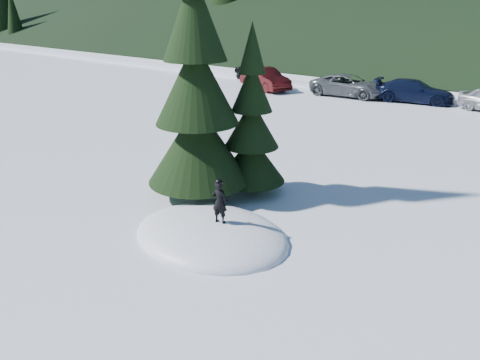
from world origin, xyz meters
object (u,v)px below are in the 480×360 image
Objects in this scene: car_1 at (265,79)px; car_3 at (414,91)px; spruce_tall at (197,94)px; spruce_short at (252,130)px; car_2 at (349,86)px; car_0 at (251,72)px; child_skier at (220,202)px.

car_1 reaches higher than car_3.
spruce_tall reaches higher than car_1.
car_2 is (-5.69, 17.59, -1.39)m from spruce_short.
spruce_tall is 1.84× the size of car_1.
car_2 is (9.47, -1.27, 0.08)m from car_0.
spruce_short is 1.46× the size of car_0.
spruce_short is 3.61m from child_skier.
car_0 is at bearing 76.87° from car_2.
car_0 is at bearing 128.78° from spruce_short.
car_2 is at bearing -73.21° from car_0.
spruce_tall is 1.60× the size of spruce_short.
car_1 is (-13.07, 19.24, -0.28)m from child_skier.
spruce_short is 1.15× the size of car_1.
car_2 is at bearing -55.37° from car_1.
spruce_tall is 2.33× the size of car_0.
car_0 is (-16.61, 21.99, -0.42)m from child_skier.
car_2 is 4.18m from car_3.
car_1 reaches higher than car_0.
car_3 is at bearing -56.76° from car_1.
child_skier is 21.71m from car_3.
spruce_tall is at bearing -128.19° from car_1.
child_skier is at bearing -125.22° from car_1.
car_1 is at bearing -103.35° from car_0.
car_3 reaches higher than car_0.
car_3 is at bearing -97.40° from child_skier.
spruce_tall is 1.68× the size of car_2.
spruce_tall reaches higher than child_skier.
spruce_short is 1.11× the size of car_3.
car_0 is at bearing -68.37° from child_skier.
spruce_tall is at bearing -50.55° from child_skier.
child_skier is at bearing -65.02° from spruce_short.
car_2 is (5.92, 1.48, -0.06)m from car_1.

